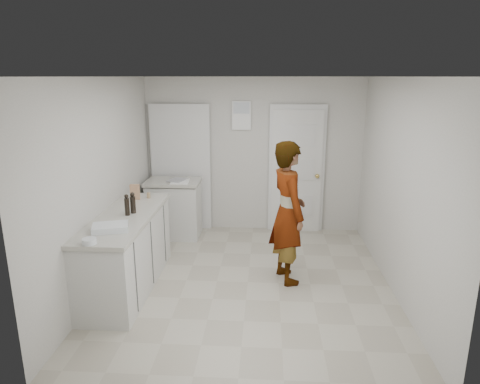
# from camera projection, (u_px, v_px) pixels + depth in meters

# --- Properties ---
(ground) EXTENTS (4.00, 4.00, 0.00)m
(ground) POSITION_uv_depth(u_px,v_px,m) (248.00, 282.00, 5.37)
(ground) COLOR #A39B89
(ground) RESTS_ON ground
(room_shell) EXTENTS (4.00, 4.00, 4.00)m
(room_shell) POSITION_uv_depth(u_px,v_px,m) (243.00, 170.00, 7.00)
(room_shell) COLOR silver
(room_shell) RESTS_ON ground
(main_counter) EXTENTS (0.64, 1.96, 0.93)m
(main_counter) POSITION_uv_depth(u_px,v_px,m) (127.00, 254.00, 5.16)
(main_counter) COLOR silver
(main_counter) RESTS_ON ground
(side_counter) EXTENTS (0.84, 0.61, 0.93)m
(side_counter) POSITION_uv_depth(u_px,v_px,m) (174.00, 211.00, 6.83)
(side_counter) COLOR silver
(side_counter) RESTS_ON ground
(person) EXTENTS (0.62, 0.75, 1.77)m
(person) POSITION_uv_depth(u_px,v_px,m) (288.00, 213.00, 5.24)
(person) COLOR silver
(person) RESTS_ON ground
(cake_mix_box) EXTENTS (0.13, 0.07, 0.20)m
(cake_mix_box) POSITION_uv_depth(u_px,v_px,m) (135.00, 192.00, 5.65)
(cake_mix_box) COLOR #A87654
(cake_mix_box) RESTS_ON main_counter
(spice_jar) EXTENTS (0.05, 0.05, 0.07)m
(spice_jar) POSITION_uv_depth(u_px,v_px,m) (149.00, 195.00, 5.72)
(spice_jar) COLOR tan
(spice_jar) RESTS_ON main_counter
(oil_cruet_a) EXTENTS (0.06, 0.06, 0.26)m
(oil_cruet_a) POSITION_uv_depth(u_px,v_px,m) (133.00, 203.00, 5.07)
(oil_cruet_a) COLOR black
(oil_cruet_a) RESTS_ON main_counter
(oil_cruet_b) EXTENTS (0.06, 0.06, 0.26)m
(oil_cruet_b) POSITION_uv_depth(u_px,v_px,m) (127.00, 205.00, 4.99)
(oil_cruet_b) COLOR black
(oil_cruet_b) RESTS_ON main_counter
(baking_dish) EXTENTS (0.43, 0.36, 0.06)m
(baking_dish) POSITION_uv_depth(u_px,v_px,m) (110.00, 228.00, 4.52)
(baking_dish) COLOR silver
(baking_dish) RESTS_ON main_counter
(egg_bowl) EXTENTS (0.14, 0.14, 0.05)m
(egg_bowl) POSITION_uv_depth(u_px,v_px,m) (89.00, 241.00, 4.16)
(egg_bowl) COLOR silver
(egg_bowl) RESTS_ON main_counter
(papers) EXTENTS (0.29, 0.36, 0.01)m
(papers) POSITION_uv_depth(u_px,v_px,m) (180.00, 181.00, 6.61)
(papers) COLOR white
(papers) RESTS_ON side_counter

